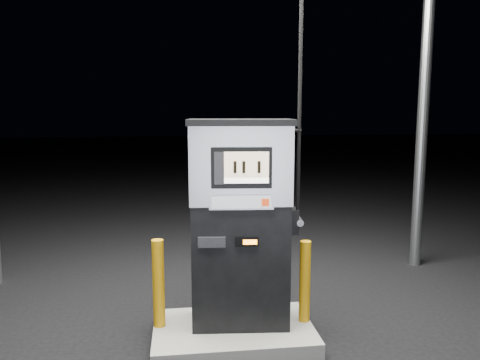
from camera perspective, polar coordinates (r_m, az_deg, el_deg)
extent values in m
plane|color=black|center=(5.01, -0.80, -18.89)|extent=(80.00, 80.00, 0.00)
cube|color=slate|center=(4.97, -0.81, -18.12)|extent=(1.60, 1.00, 0.15)
cylinder|color=gray|center=(7.32, 21.41, 7.44)|extent=(0.16, 0.16, 4.50)
cube|color=black|center=(4.81, 0.03, -10.01)|extent=(1.00, 0.64, 1.26)
cube|color=#A8A8AF|center=(4.59, 0.03, 1.98)|extent=(1.02, 0.66, 0.75)
cube|color=black|center=(4.56, 0.03, 7.06)|extent=(1.07, 0.70, 0.06)
cube|color=black|center=(4.30, 0.19, 1.48)|extent=(0.56, 0.08, 0.38)
cube|color=tan|center=(4.29, 0.80, 1.86)|extent=(0.41, 0.04, 0.24)
cube|color=white|center=(4.30, 0.80, -0.07)|extent=(0.41, 0.04, 0.05)
cube|color=#A8A8AF|center=(4.35, 0.18, -2.72)|extent=(0.60, 0.08, 0.14)
cube|color=#929599|center=(4.34, 0.19, -2.77)|extent=(0.55, 0.05, 0.11)
cube|color=#A4290A|center=(4.35, 3.11, -2.75)|extent=(0.07, 0.01, 0.07)
cube|color=black|center=(4.45, 0.83, -7.55)|extent=(0.22, 0.04, 0.09)
cube|color=orange|center=(4.44, 1.23, -7.58)|extent=(0.13, 0.02, 0.05)
cube|color=black|center=(4.44, -3.48, -7.59)|extent=(0.26, 0.05, 0.10)
cube|color=black|center=(4.74, 6.44, -4.97)|extent=(0.12, 0.19, 0.25)
cylinder|color=gray|center=(4.75, 7.16, -4.95)|extent=(0.09, 0.23, 0.07)
cylinder|color=black|center=(4.61, 7.40, 15.65)|extent=(0.04, 0.04, 3.12)
cylinder|color=#CC8A0B|center=(4.84, -9.91, -12.31)|extent=(0.12, 0.12, 0.89)
cylinder|color=#CC8A0B|center=(4.93, 7.91, -12.14)|extent=(0.14, 0.14, 0.85)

